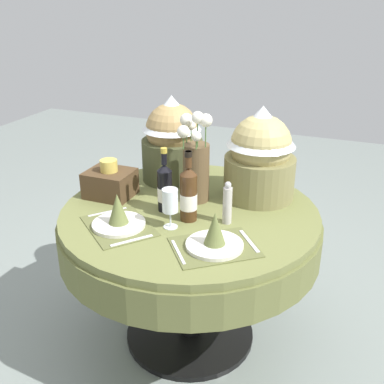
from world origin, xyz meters
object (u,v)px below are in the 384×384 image
wine_bottle_centre (165,187)px  wine_glass_left (170,201)px  pepper_mill (227,204)px  gift_tub_back_left (172,137)px  woven_basket_side_left (110,182)px  place_setting_left (118,217)px  flower_vase (196,164)px  dining_table (190,235)px  place_setting_right (215,238)px  gift_tub_back_right (261,151)px  wine_bottle_left (188,194)px

wine_bottle_centre → wine_glass_left: 0.18m
pepper_mill → gift_tub_back_left: size_ratio=0.43×
woven_basket_side_left → wine_bottle_centre: bearing=-8.3°
place_setting_left → flower_vase: size_ratio=0.92×
gift_tub_back_left → wine_bottle_centre: bearing=-71.0°
dining_table → wine_glass_left: bearing=-93.2°
place_setting_right → gift_tub_back_right: 0.60m
place_setting_left → gift_tub_back_right: 0.77m
flower_vase → wine_bottle_centre: size_ratio=1.48×
dining_table → wine_bottle_centre: (-0.11, -0.05, 0.26)m
wine_glass_left → pepper_mill: 0.26m
place_setting_left → gift_tub_back_right: bearing=48.2°
wine_bottle_centre → pepper_mill: bearing=-2.9°
dining_table → wine_bottle_left: wine_bottle_left is taller
wine_bottle_left → gift_tub_back_left: size_ratio=0.71×
dining_table → wine_bottle_centre: size_ratio=4.05×
wine_bottle_left → wine_glass_left: size_ratio=1.80×
place_setting_right → flower_vase: size_ratio=0.92×
wine_bottle_left → place_setting_right: bearing=-44.8°
place_setting_right → woven_basket_side_left: bearing=156.3°
place_setting_left → flower_vase: flower_vase is taller
place_setting_left → gift_tub_back_left: gift_tub_back_left is taller
dining_table → pepper_mill: 0.32m
wine_glass_left → wine_bottle_left: bearing=65.5°
dining_table → wine_glass_left: 0.33m
wine_bottle_centre → wine_glass_left: bearing=-57.5°
wine_glass_left → place_setting_left: bearing=-159.7°
gift_tub_back_right → gift_tub_back_left: bearing=173.6°
wine_bottle_left → pepper_mill: bearing=11.2°
pepper_mill → place_setting_right: bearing=-84.7°
flower_vase → wine_glass_left: size_ratio=2.52×
pepper_mill → gift_tub_back_left: (-0.45, 0.40, 0.15)m
gift_tub_back_left → woven_basket_side_left: gift_tub_back_left is taller
wine_glass_left → gift_tub_back_left: 0.59m
flower_vase → pepper_mill: 0.30m
gift_tub_back_left → flower_vase: bearing=-44.3°
wine_glass_left → pepper_mill: size_ratio=0.91×
place_setting_right → gift_tub_back_right: gift_tub_back_right is taller
place_setting_right → wine_glass_left: size_ratio=2.32×
gift_tub_back_left → gift_tub_back_right: gift_tub_back_right is taller
place_setting_left → pepper_mill: size_ratio=2.11×
wine_bottle_left → flower_vase: bearing=103.0°
wine_bottle_centre → woven_basket_side_left: (-0.33, 0.05, -0.04)m
flower_vase → wine_bottle_left: bearing=-77.0°
place_setting_right → wine_bottle_centre: wine_bottle_centre is taller
wine_bottle_centre → gift_tub_back_right: size_ratio=0.67×
dining_table → gift_tub_back_right: 0.54m
dining_table → wine_bottle_left: 0.29m
place_setting_left → wine_bottle_centre: 0.27m
gift_tub_back_right → place_setting_right: bearing=-93.6°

